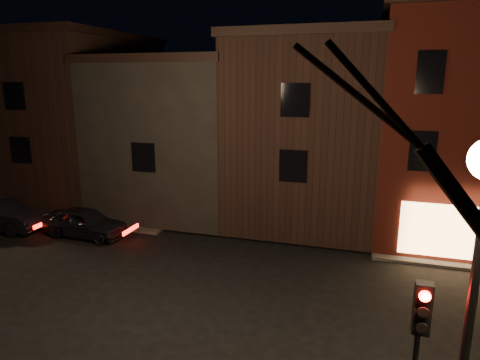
# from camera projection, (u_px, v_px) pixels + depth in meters

# --- Properties ---
(ground) EXTENTS (120.00, 120.00, 0.00)m
(ground) POSITION_uv_depth(u_px,v_px,m) (219.00, 300.00, 14.63)
(ground) COLOR black
(ground) RESTS_ON ground
(sidewalk_far_left) EXTENTS (30.00, 30.00, 0.12)m
(sidewalk_far_left) POSITION_uv_depth(u_px,v_px,m) (86.00, 161.00, 38.92)
(sidewalk_far_left) COLOR #2D2B28
(sidewalk_far_left) RESTS_ON ground
(corner_building) EXTENTS (6.50, 8.50, 10.50)m
(corner_building) POSITION_uv_depth(u_px,v_px,m) (447.00, 122.00, 19.92)
(corner_building) COLOR #48130C
(corner_building) RESTS_ON ground
(row_building_a) EXTENTS (7.30, 10.30, 9.40)m
(row_building_a) POSITION_uv_depth(u_px,v_px,m) (310.00, 128.00, 22.86)
(row_building_a) COLOR black
(row_building_a) RESTS_ON ground
(row_building_b) EXTENTS (7.80, 10.30, 8.40)m
(row_building_b) POSITION_uv_depth(u_px,v_px,m) (186.00, 132.00, 25.04)
(row_building_b) COLOR black
(row_building_b) RESTS_ON ground
(row_building_c) EXTENTS (7.30, 10.30, 9.90)m
(row_building_c) POSITION_uv_depth(u_px,v_px,m) (80.00, 116.00, 26.93)
(row_building_c) COLOR black
(row_building_c) RESTS_ON ground
(traffic_signal) EXTENTS (0.58, 0.38, 4.05)m
(traffic_signal) POSITION_uv_depth(u_px,v_px,m) (417.00, 354.00, 7.26)
(traffic_signal) COLOR black
(traffic_signal) RESTS_ON sidewalk_near_right
(parked_car_a) EXTENTS (4.20, 1.83, 1.41)m
(parked_car_a) POSITION_uv_depth(u_px,v_px,m) (85.00, 222.00, 20.41)
(parked_car_a) COLOR black
(parked_car_a) RESTS_ON ground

